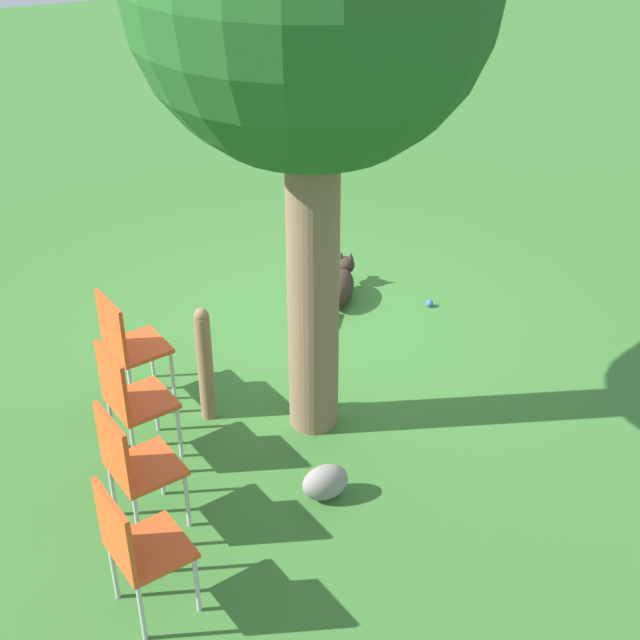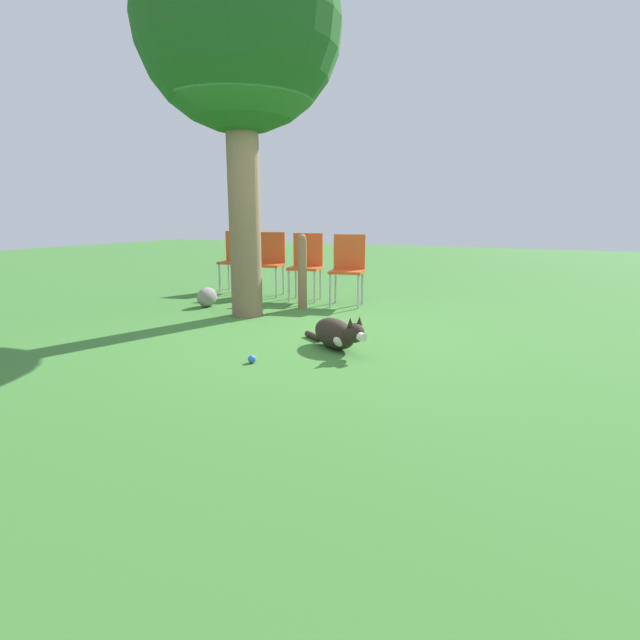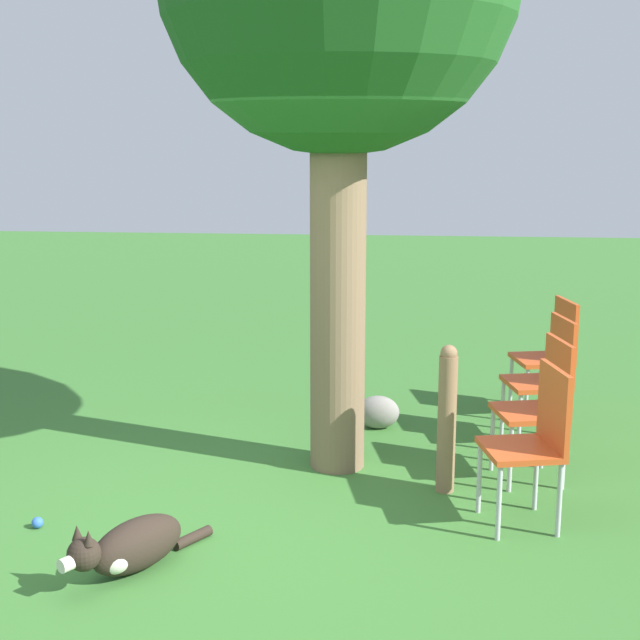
% 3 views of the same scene
% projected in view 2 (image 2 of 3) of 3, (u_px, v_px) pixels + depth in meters
% --- Properties ---
extents(ground_plane, '(30.00, 30.00, 0.00)m').
position_uv_depth(ground_plane, '(299.00, 329.00, 5.47)').
color(ground_plane, '#38702D').
extents(oak_tree, '(2.32, 2.32, 4.46)m').
position_uv_depth(oak_tree, '(239.00, 30.00, 5.54)').
color(oak_tree, '#7A6047').
rests_on(oak_tree, ground_plane).
extents(dog, '(0.63, 0.87, 0.36)m').
position_uv_depth(dog, '(337.00, 334.00, 4.62)').
color(dog, '#2D231C').
rests_on(dog, ground_plane).
extents(fence_post, '(0.12, 0.12, 0.98)m').
position_uv_depth(fence_post, '(302.00, 271.00, 6.60)').
color(fence_post, '#846647').
rests_on(fence_post, ground_plane).
extents(red_chair_0, '(0.50, 0.52, 0.96)m').
position_uv_depth(red_chair_0, '(348.00, 265.00, 6.83)').
color(red_chair_0, '#D14C1E').
rests_on(red_chair_0, ground_plane).
extents(red_chair_1, '(0.50, 0.52, 0.96)m').
position_uv_depth(red_chair_1, '(306.00, 262.00, 7.26)').
color(red_chair_1, '#D14C1E').
rests_on(red_chair_1, ground_plane).
extents(red_chair_2, '(0.50, 0.52, 0.96)m').
position_uv_depth(red_chair_2, '(269.00, 259.00, 7.69)').
color(red_chair_2, '#D14C1E').
rests_on(red_chair_2, ground_plane).
extents(red_chair_3, '(0.50, 0.52, 0.96)m').
position_uv_depth(red_chair_3, '(236.00, 257.00, 8.12)').
color(red_chair_3, '#D14C1E').
rests_on(red_chair_3, ground_plane).
extents(tennis_ball, '(0.07, 0.07, 0.07)m').
position_uv_depth(tennis_ball, '(252.00, 359.00, 4.22)').
color(tennis_ball, blue).
rests_on(tennis_ball, ground_plane).
extents(garden_rock, '(0.34, 0.22, 0.26)m').
position_uv_depth(garden_rock, '(207.00, 297.00, 6.77)').
color(garden_rock, gray).
rests_on(garden_rock, ground_plane).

